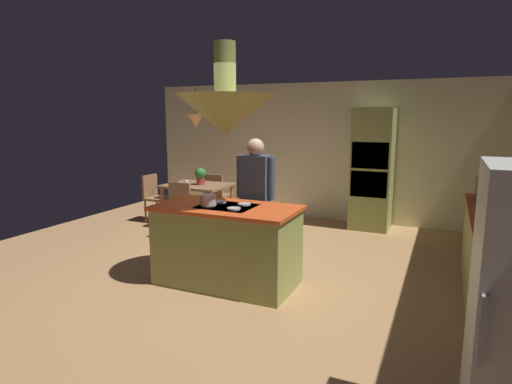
{
  "coord_description": "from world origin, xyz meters",
  "views": [
    {
      "loc": [
        2.26,
        -4.42,
        1.94
      ],
      "look_at": [
        0.1,
        0.4,
        1.0
      ],
      "focal_mm": 30.01,
      "sensor_mm": 36.0,
      "label": 1
    }
  ],
  "objects_px": {
    "chair_at_corner": "(155,195)",
    "cooking_pot_on_cooktop": "(208,200)",
    "canister_sugar": "(510,215)",
    "dining_table": "(197,190)",
    "chair_facing_island": "(176,206)",
    "cup_on_table": "(186,183)",
    "canister_flour": "(512,220)",
    "kitchen_island": "(227,245)",
    "microwave_on_counter": "(498,190)",
    "chair_by_back_wall": "(216,193)",
    "potted_plant_on_table": "(200,175)",
    "person_at_island": "(255,194)",
    "oven_tower": "(372,169)"
  },
  "relations": [
    {
      "from": "chair_by_back_wall",
      "to": "chair_at_corner",
      "type": "distance_m",
      "value": 1.13
    },
    {
      "from": "canister_sugar",
      "to": "oven_tower",
      "type": "bearing_deg",
      "value": 121.22
    },
    {
      "from": "oven_tower",
      "to": "canister_sugar",
      "type": "xyz_separation_m",
      "value": [
        1.74,
        -2.87,
        -0.02
      ]
    },
    {
      "from": "dining_table",
      "to": "chair_facing_island",
      "type": "bearing_deg",
      "value": -90.0
    },
    {
      "from": "chair_facing_island",
      "to": "microwave_on_counter",
      "type": "bearing_deg",
      "value": 0.98
    },
    {
      "from": "dining_table",
      "to": "chair_facing_island",
      "type": "relative_size",
      "value": 1.26
    },
    {
      "from": "cup_on_table",
      "to": "canister_flour",
      "type": "distance_m",
      "value": 4.93
    },
    {
      "from": "kitchen_island",
      "to": "dining_table",
      "type": "height_order",
      "value": "kitchen_island"
    },
    {
      "from": "chair_by_back_wall",
      "to": "canister_sugar",
      "type": "xyz_separation_m",
      "value": [
        4.54,
        -2.38,
        0.51
      ]
    },
    {
      "from": "potted_plant_on_table",
      "to": "cooking_pot_on_cooktop",
      "type": "bearing_deg",
      "value": -56.61
    },
    {
      "from": "microwave_on_counter",
      "to": "canister_flour",
      "type": "bearing_deg",
      "value": -90.0
    },
    {
      "from": "kitchen_island",
      "to": "cooking_pot_on_cooktop",
      "type": "height_order",
      "value": "cooking_pot_on_cooktop"
    },
    {
      "from": "chair_at_corner",
      "to": "cooking_pot_on_cooktop",
      "type": "xyz_separation_m",
      "value": [
        2.47,
        -2.23,
        0.5
      ]
    },
    {
      "from": "chair_at_corner",
      "to": "person_at_island",
      "type": "bearing_deg",
      "value": -117.54
    },
    {
      "from": "person_at_island",
      "to": "cooking_pot_on_cooktop",
      "type": "relative_size",
      "value": 9.24
    },
    {
      "from": "potted_plant_on_table",
      "to": "cup_on_table",
      "type": "height_order",
      "value": "potted_plant_on_table"
    },
    {
      "from": "canister_flour",
      "to": "kitchen_island",
      "type": "bearing_deg",
      "value": -176.12
    },
    {
      "from": "chair_by_back_wall",
      "to": "dining_table",
      "type": "bearing_deg",
      "value": 90.0
    },
    {
      "from": "kitchen_island",
      "to": "chair_at_corner",
      "type": "distance_m",
      "value": 3.36
    },
    {
      "from": "person_at_island",
      "to": "potted_plant_on_table",
      "type": "relative_size",
      "value": 5.54
    },
    {
      "from": "dining_table",
      "to": "kitchen_island",
      "type": "bearing_deg",
      "value": -51.01
    },
    {
      "from": "cooking_pot_on_cooktop",
      "to": "cup_on_table",
      "type": "bearing_deg",
      "value": 128.8
    },
    {
      "from": "kitchen_island",
      "to": "canister_sugar",
      "type": "height_order",
      "value": "canister_sugar"
    },
    {
      "from": "oven_tower",
      "to": "chair_by_back_wall",
      "type": "height_order",
      "value": "oven_tower"
    },
    {
      "from": "chair_facing_island",
      "to": "chair_by_back_wall",
      "type": "xyz_separation_m",
      "value": [
        0.0,
        1.3,
        0.0
      ]
    },
    {
      "from": "person_at_island",
      "to": "chair_at_corner",
      "type": "distance_m",
      "value": 3.04
    },
    {
      "from": "dining_table",
      "to": "canister_flour",
      "type": "xyz_separation_m",
      "value": [
        4.54,
        -1.91,
        0.35
      ]
    },
    {
      "from": "chair_at_corner",
      "to": "cooking_pot_on_cooktop",
      "type": "distance_m",
      "value": 3.36
    },
    {
      "from": "person_at_island",
      "to": "oven_tower",
      "type": "bearing_deg",
      "value": 67.39
    },
    {
      "from": "cup_on_table",
      "to": "microwave_on_counter",
      "type": "distance_m",
      "value": 4.64
    },
    {
      "from": "oven_tower",
      "to": "chair_at_corner",
      "type": "xyz_separation_m",
      "value": [
        -3.73,
        -1.14,
        -0.53
      ]
    },
    {
      "from": "chair_at_corner",
      "to": "kitchen_island",
      "type": "bearing_deg",
      "value": -128.65
    },
    {
      "from": "dining_table",
      "to": "cooking_pot_on_cooktop",
      "type": "bearing_deg",
      "value": -55.37
    },
    {
      "from": "dining_table",
      "to": "potted_plant_on_table",
      "type": "distance_m",
      "value": 0.28
    },
    {
      "from": "dining_table",
      "to": "canister_sugar",
      "type": "height_order",
      "value": "canister_sugar"
    },
    {
      "from": "chair_by_back_wall",
      "to": "chair_facing_island",
      "type": "bearing_deg",
      "value": 90.0
    },
    {
      "from": "oven_tower",
      "to": "chair_facing_island",
      "type": "xyz_separation_m",
      "value": [
        -2.8,
        -1.79,
        -0.53
      ]
    },
    {
      "from": "canister_sugar",
      "to": "microwave_on_counter",
      "type": "xyz_separation_m",
      "value": [
        0.0,
        1.16,
        0.05
      ]
    },
    {
      "from": "chair_facing_island",
      "to": "cup_on_table",
      "type": "distance_m",
      "value": 0.54
    },
    {
      "from": "cup_on_table",
      "to": "microwave_on_counter",
      "type": "height_order",
      "value": "microwave_on_counter"
    },
    {
      "from": "microwave_on_counter",
      "to": "cooking_pot_on_cooktop",
      "type": "height_order",
      "value": "microwave_on_counter"
    },
    {
      "from": "cup_on_table",
      "to": "canister_flour",
      "type": "bearing_deg",
      "value": -20.13
    },
    {
      "from": "oven_tower",
      "to": "potted_plant_on_table",
      "type": "distance_m",
      "value": 2.96
    },
    {
      "from": "canister_flour",
      "to": "cooking_pot_on_cooktop",
      "type": "xyz_separation_m",
      "value": [
        -3.0,
        -0.32,
        -0.0
      ]
    },
    {
      "from": "canister_sugar",
      "to": "cooking_pot_on_cooktop",
      "type": "relative_size",
      "value": 0.96
    },
    {
      "from": "chair_by_back_wall",
      "to": "canister_flour",
      "type": "bearing_deg",
      "value": 150.62
    },
    {
      "from": "potted_plant_on_table",
      "to": "cooking_pot_on_cooktop",
      "type": "height_order",
      "value": "cooking_pot_on_cooktop"
    },
    {
      "from": "person_at_island",
      "to": "microwave_on_counter",
      "type": "xyz_separation_m",
      "value": [
        2.8,
        0.82,
        0.11
      ]
    },
    {
      "from": "chair_by_back_wall",
      "to": "cup_on_table",
      "type": "relative_size",
      "value": 9.67
    },
    {
      "from": "oven_tower",
      "to": "chair_by_back_wall",
      "type": "relative_size",
      "value": 2.38
    }
  ]
}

